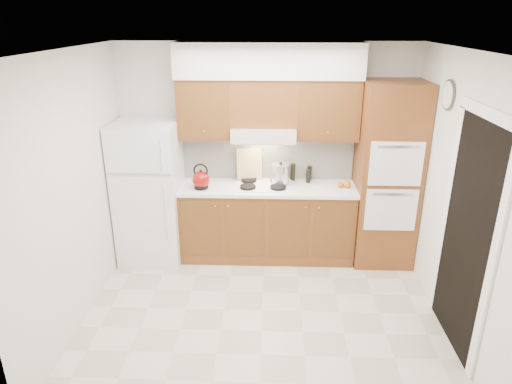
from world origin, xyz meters
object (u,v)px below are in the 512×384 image
(oven_cabinet, at_px, (387,176))
(kettle, at_px, (201,180))
(stock_pot, at_px, (280,174))
(fridge, at_px, (150,192))

(oven_cabinet, relative_size, kettle, 10.68)
(kettle, relative_size, stock_pot, 0.93)
(stock_pot, bearing_deg, kettle, -169.56)
(kettle, bearing_deg, fridge, 177.48)
(oven_cabinet, bearing_deg, fridge, -179.30)
(fridge, xyz_separation_m, kettle, (0.64, -0.06, 0.19))
(oven_cabinet, bearing_deg, kettle, -177.54)
(fridge, xyz_separation_m, stock_pot, (1.59, 0.11, 0.22))
(oven_cabinet, bearing_deg, stock_pot, 176.40)
(oven_cabinet, relative_size, stock_pot, 9.93)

